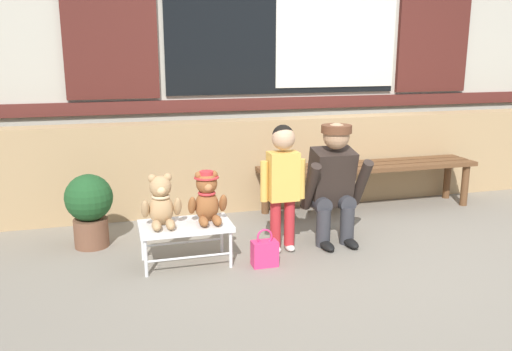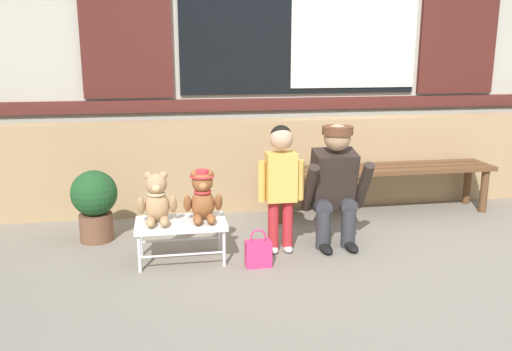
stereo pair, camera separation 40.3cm
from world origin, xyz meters
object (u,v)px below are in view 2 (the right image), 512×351
at_px(handbag_on_ground, 258,253).
at_px(wooden_bench_long, 381,174).
at_px(adult_crouching, 335,184).
at_px(teddy_bear_plain, 157,200).
at_px(small_display_bench, 181,226).
at_px(teddy_bear_with_hat, 203,197).
at_px(child_standing, 281,175).
at_px(potted_plant, 95,201).

bearing_deg(handbag_on_ground, wooden_bench_long, 37.94).
distance_m(adult_crouching, handbag_on_ground, 0.83).
bearing_deg(teddy_bear_plain, small_display_bench, -0.51).
height_order(teddy_bear_with_hat, child_standing, child_standing).
bearing_deg(adult_crouching, teddy_bear_with_hat, -172.10).
relative_size(handbag_on_ground, potted_plant, 0.48).
bearing_deg(small_display_bench, handbag_on_ground, -19.33).
bearing_deg(wooden_bench_long, handbag_on_ground, -142.06).
relative_size(teddy_bear_with_hat, potted_plant, 0.64).
bearing_deg(wooden_bench_long, adult_crouching, -133.57).
xyz_separation_m(wooden_bench_long, handbag_on_ground, (-1.33, -1.04, -0.28)).
xyz_separation_m(teddy_bear_plain, handbag_on_ground, (0.69, -0.19, -0.37)).
height_order(teddy_bear_with_hat, adult_crouching, adult_crouching).
bearing_deg(adult_crouching, small_display_bench, -173.06).
distance_m(handbag_on_ground, potted_plant, 1.40).
relative_size(adult_crouching, potted_plant, 1.67).
height_order(small_display_bench, potted_plant, potted_plant).
bearing_deg(teddy_bear_with_hat, handbag_on_ground, -27.03).
relative_size(teddy_bear_with_hat, handbag_on_ground, 1.34).
height_order(child_standing, handbag_on_ground, child_standing).
relative_size(wooden_bench_long, teddy_bear_with_hat, 5.78).
height_order(teddy_bear_plain, adult_crouching, adult_crouching).
bearing_deg(teddy_bear_plain, wooden_bench_long, 22.87).
bearing_deg(child_standing, teddy_bear_with_hat, -174.54).
xyz_separation_m(handbag_on_ground, potted_plant, (-1.18, 0.73, 0.23)).
xyz_separation_m(teddy_bear_plain, potted_plant, (-0.49, 0.54, -0.14)).
distance_m(small_display_bench, potted_plant, 0.85).
height_order(handbag_on_ground, potted_plant, potted_plant).
height_order(teddy_bear_with_hat, handbag_on_ground, teddy_bear_with_hat).
distance_m(teddy_bear_plain, handbag_on_ground, 0.80).
relative_size(small_display_bench, handbag_on_ground, 2.35).
height_order(wooden_bench_long, teddy_bear_plain, teddy_bear_plain).
bearing_deg(handbag_on_ground, teddy_bear_with_hat, 152.97).
distance_m(small_display_bench, teddy_bear_plain, 0.25).
bearing_deg(wooden_bench_long, small_display_bench, -155.35).
bearing_deg(small_display_bench, potted_plant, 140.21).
bearing_deg(teddy_bear_plain, handbag_on_ground, -15.17).
relative_size(teddy_bear_plain, teddy_bear_with_hat, 1.00).
xyz_separation_m(teddy_bear_with_hat, adult_crouching, (1.02, 0.14, 0.01)).
distance_m(small_display_bench, adult_crouching, 1.21).
height_order(child_standing, adult_crouching, child_standing).
bearing_deg(child_standing, potted_plant, 160.74).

